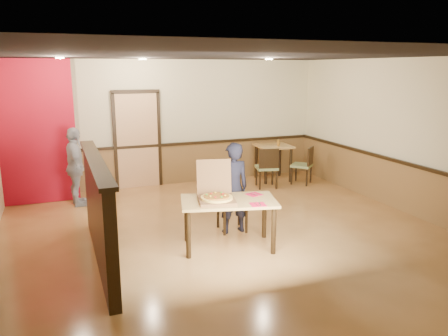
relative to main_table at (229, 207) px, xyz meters
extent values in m
plane|color=tan|center=(0.18, 0.43, -0.63)|extent=(7.00, 7.00, 0.00)
plane|color=black|center=(0.18, 0.43, 2.17)|extent=(7.00, 7.00, 0.00)
plane|color=beige|center=(0.18, 3.93, 0.77)|extent=(7.00, 0.00, 7.00)
plane|color=beige|center=(3.68, 0.43, 0.77)|extent=(0.00, 7.00, 7.00)
cube|color=brown|center=(0.18, 3.90, -0.18)|extent=(7.00, 0.04, 0.90)
cube|color=black|center=(0.18, 3.88, 0.29)|extent=(7.00, 0.06, 0.06)
cube|color=brown|center=(3.65, 0.43, -0.18)|extent=(0.04, 7.00, 0.90)
cube|color=black|center=(3.63, 0.43, 0.29)|extent=(0.06, 7.00, 0.06)
cube|color=tan|center=(-0.62, 3.89, 0.42)|extent=(0.90, 0.06, 2.10)
cube|color=black|center=(-1.82, 0.23, 0.07)|extent=(0.14, 3.00, 1.40)
cube|color=black|center=(-1.82, 0.23, 0.79)|extent=(0.20, 3.10, 0.05)
cube|color=#A40B20|center=(-2.72, 3.43, 0.77)|extent=(1.60, 0.20, 2.78)
cylinder|color=#F4ECAA|center=(-2.12, 2.23, 2.15)|extent=(0.14, 0.14, 0.02)
cylinder|color=#F4ECAA|center=(-0.62, 2.93, 2.15)|extent=(0.14, 0.14, 0.02)
cylinder|color=#F4ECAA|center=(1.58, 1.93, 2.15)|extent=(0.14, 0.14, 0.02)
cube|color=tan|center=(0.00, 0.00, 0.09)|extent=(1.53, 1.10, 0.04)
cylinder|color=black|center=(-0.67, -0.16, -0.28)|extent=(0.07, 0.07, 0.70)
cylinder|color=black|center=(-0.51, 0.45, -0.28)|extent=(0.07, 0.07, 0.70)
cylinder|color=black|center=(0.51, -0.45, -0.28)|extent=(0.07, 0.07, 0.70)
cylinder|color=black|center=(0.67, 0.16, -0.28)|extent=(0.07, 0.07, 0.70)
cube|color=olive|center=(0.31, 0.63, -0.18)|extent=(0.48, 0.48, 0.06)
cube|color=black|center=(0.33, 0.84, 0.06)|extent=(0.43, 0.07, 0.43)
cylinder|color=black|center=(0.12, 0.46, -0.43)|extent=(0.04, 0.04, 0.39)
cylinder|color=black|center=(0.14, 0.83, -0.43)|extent=(0.04, 0.04, 0.39)
cylinder|color=black|center=(0.49, 0.44, -0.43)|extent=(0.04, 0.04, 0.39)
cylinder|color=black|center=(0.51, 0.80, -0.43)|extent=(0.04, 0.04, 0.39)
cube|color=olive|center=(2.03, 2.81, -0.18)|extent=(0.54, 0.54, 0.06)
cube|color=black|center=(1.98, 2.61, 0.07)|extent=(0.43, 0.14, 0.43)
cylinder|color=black|center=(2.25, 2.95, -0.43)|extent=(0.04, 0.04, 0.39)
cylinder|color=black|center=(2.16, 2.59, -0.43)|extent=(0.04, 0.04, 0.39)
cylinder|color=black|center=(1.89, 3.04, -0.43)|extent=(0.04, 0.04, 0.39)
cylinder|color=black|center=(1.80, 2.67, -0.43)|extent=(0.04, 0.04, 0.39)
cube|color=olive|center=(2.93, 2.81, -0.20)|extent=(0.61, 0.61, 0.06)
cube|color=black|center=(3.06, 2.67, 0.03)|extent=(0.32, 0.31, 0.41)
cylinder|color=black|center=(2.93, 3.06, -0.44)|extent=(0.04, 0.04, 0.37)
cylinder|color=black|center=(3.18, 2.81, -0.44)|extent=(0.04, 0.04, 0.37)
cylinder|color=black|center=(2.68, 2.82, -0.44)|extent=(0.04, 0.04, 0.37)
cylinder|color=black|center=(2.92, 2.56, -0.44)|extent=(0.04, 0.04, 0.37)
cube|color=tan|center=(2.48, 3.36, 0.19)|extent=(0.84, 0.84, 0.04)
cylinder|color=black|center=(2.14, 3.08, -0.23)|extent=(0.07, 0.07, 0.80)
cylinder|color=black|center=(2.19, 3.70, -0.23)|extent=(0.07, 0.07, 0.80)
cylinder|color=black|center=(2.76, 3.03, -0.23)|extent=(0.07, 0.07, 0.80)
cylinder|color=black|center=(2.81, 3.65, -0.23)|extent=(0.07, 0.07, 0.80)
imported|color=black|center=(0.29, 0.55, 0.11)|extent=(0.55, 0.36, 1.48)
imported|color=#9A9AA2|center=(-1.99, 2.94, 0.13)|extent=(0.46, 0.93, 1.53)
cube|color=brown|center=(-0.19, 0.00, 0.13)|extent=(0.62, 0.62, 0.04)
cube|color=brown|center=(-0.12, 0.29, 0.40)|extent=(0.53, 0.21, 0.51)
cylinder|color=#F9CF5A|center=(-0.19, 0.00, 0.16)|extent=(0.54, 0.54, 0.03)
cube|color=red|center=(0.30, -0.36, 0.11)|extent=(0.25, 0.25, 0.00)
cylinder|color=silver|center=(0.27, -0.36, 0.12)|extent=(0.04, 0.18, 0.01)
cube|color=silver|center=(0.33, -0.36, 0.11)|extent=(0.05, 0.19, 0.00)
cube|color=red|center=(0.46, 0.11, 0.11)|extent=(0.26, 0.26, 0.00)
cylinder|color=silver|center=(0.43, 0.11, 0.12)|extent=(0.06, 0.17, 0.01)
cube|color=silver|center=(0.49, 0.11, 0.11)|extent=(0.07, 0.18, 0.00)
cylinder|color=#99641B|center=(2.52, 3.22, 0.28)|extent=(0.06, 0.06, 0.15)
camera|label=1|loc=(-2.26, -5.67, 1.99)|focal=35.00mm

